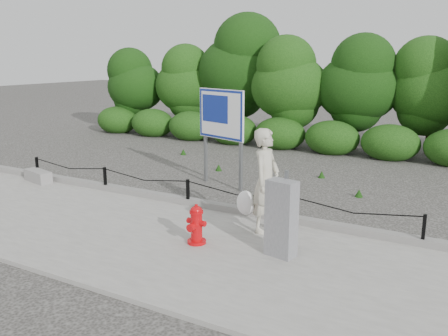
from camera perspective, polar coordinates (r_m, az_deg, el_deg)
name	(u,v)px	position (r m, az deg, el deg)	size (l,w,h in m)	color
ground	(188,208)	(10.92, -4.33, -4.83)	(90.00, 90.00, 0.00)	#2D2B28
sidewalk	(131,234)	(9.41, -11.12, -7.84)	(14.00, 4.00, 0.08)	gray
curb	(189,201)	(10.92, -4.20, -4.02)	(14.00, 0.22, 0.14)	slate
chain_barrier	(188,189)	(10.79, -4.37, -2.53)	(10.06, 0.06, 0.60)	black
treeline	(331,77)	(18.39, 12.71, 10.59)	(19.93, 4.03, 5.09)	black
fire_hydrant	(196,225)	(8.61, -3.37, -6.84)	(0.39, 0.40, 0.74)	red
pedestrian	(264,182)	(9.06, 4.89, -1.70)	(0.77, 0.73, 2.01)	#BBB6A0
concrete_block	(38,176)	(13.76, -21.45, -0.91)	(0.96, 0.34, 0.31)	gray
utility_cabinet	(281,218)	(8.04, 6.93, -6.05)	(0.55, 0.41, 1.46)	gray
advertising_sign	(221,119)	(12.35, -0.35, 5.96)	(1.55, 0.56, 2.58)	slate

